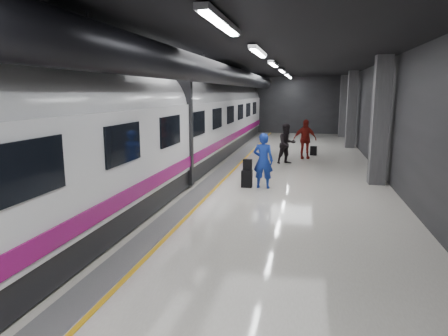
# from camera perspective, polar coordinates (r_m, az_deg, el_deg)

# --- Properties ---
(ground) EXTENTS (40.00, 40.00, 0.00)m
(ground) POSITION_cam_1_polar(r_m,az_deg,el_deg) (13.45, 2.63, -3.20)
(ground) COLOR silver
(ground) RESTS_ON ground
(platform_hall) EXTENTS (10.02, 40.02, 4.51)m
(platform_hall) POSITION_cam_1_polar(r_m,az_deg,el_deg) (14.06, 2.23, 11.95)
(platform_hall) COLOR black
(platform_hall) RESTS_ON ground
(train) EXTENTS (3.05, 38.00, 4.05)m
(train) POSITION_cam_1_polar(r_m,az_deg,el_deg) (14.01, -10.58, 5.77)
(train) COLOR black
(train) RESTS_ON ground
(traveler_main) EXTENTS (0.72, 0.50, 1.89)m
(traveler_main) POSITION_cam_1_polar(r_m,az_deg,el_deg) (13.68, 5.62, 1.04)
(traveler_main) COLOR #1724B1
(traveler_main) RESTS_ON ground
(suitcase_main) EXTENTS (0.37, 0.24, 0.60)m
(suitcase_main) POSITION_cam_1_polar(r_m,az_deg,el_deg) (13.83, 3.28, -1.56)
(suitcase_main) COLOR black
(suitcase_main) RESTS_ON ground
(shoulder_bag) EXTENTS (0.31, 0.20, 0.39)m
(shoulder_bag) POSITION_cam_1_polar(r_m,az_deg,el_deg) (13.74, 3.38, 0.46)
(shoulder_bag) COLOR black
(shoulder_bag) RESTS_ON suitcase_main
(traveler_far_a) EXTENTS (1.14, 1.09, 1.85)m
(traveler_far_a) POSITION_cam_1_polar(r_m,az_deg,el_deg) (18.56, 8.95, 3.43)
(traveler_far_a) COLOR black
(traveler_far_a) RESTS_ON ground
(traveler_far_b) EXTENTS (1.21, 0.71, 1.94)m
(traveler_far_b) POSITION_cam_1_polar(r_m,az_deg,el_deg) (20.23, 11.48, 4.07)
(traveler_far_b) COLOR maroon
(traveler_far_b) RESTS_ON ground
(suitcase_far) EXTENTS (0.36, 0.27, 0.48)m
(suitcase_far) POSITION_cam_1_polar(r_m,az_deg,el_deg) (21.49, 12.67, 2.43)
(suitcase_far) COLOR black
(suitcase_far) RESTS_ON ground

